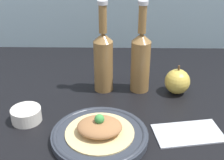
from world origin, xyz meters
TOP-DOWN VIEW (x-y plane):
  - ground_plane at (0.00, 0.00)cm, footprint 180.00×110.00cm
  - plate at (-5.76, -11.29)cm, footprint 25.07×25.07cm
  - plated_food at (-5.76, -11.29)cm, footprint 17.79×17.79cm
  - cider_bottle_left at (-5.85, 15.10)cm, footprint 6.20×6.20cm
  - cider_bottle_right at (5.98, 15.10)cm, footprint 6.20×6.20cm
  - apple at (17.97, 13.18)cm, footprint 8.13×8.13cm
  - napkin at (17.53, -8.75)cm, footprint 19.28×12.87cm
  - dipping_bowl at (-26.73, -3.51)cm, footprint 8.38×8.38cm

SIDE VIEW (x-z plane):
  - ground_plane at x=0.00cm, z-range -4.00..0.00cm
  - napkin at x=17.53cm, z-range 0.00..0.80cm
  - plate at x=-5.76cm, z-range 0.07..2.24cm
  - dipping_bowl at x=-26.73cm, z-range 0.00..3.88cm
  - plated_food at x=-5.76cm, z-range 0.63..6.28cm
  - apple at x=17.97cm, z-range -0.77..8.91cm
  - cider_bottle_left at x=-5.85cm, z-range -3.74..25.76cm
  - cider_bottle_right at x=5.98cm, z-range -3.74..25.76cm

